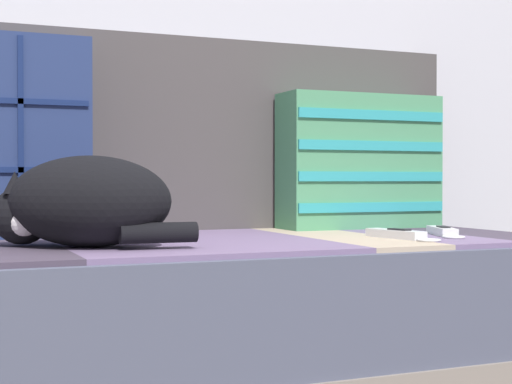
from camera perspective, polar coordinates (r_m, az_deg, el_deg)
The scene contains 6 objects.
couch at distance 1.69m, azimuth -8.43°, elevation -10.26°, with size 1.89×0.78×0.40m.
sofa_backrest at distance 1.97m, azimuth -10.77°, elevation 4.23°, with size 1.85×0.14×0.48m.
throw_pillow_striped at distance 2.06m, azimuth 7.55°, elevation 2.21°, with size 0.43×0.14×0.35m.
sleeping_cat at distance 1.50m, azimuth -12.62°, elevation -0.84°, with size 0.38×0.34×0.17m.
game_remote_near at distance 1.71m, azimuth 10.28°, elevation -3.05°, with size 0.08×0.21×0.02m.
game_remote_far at distance 1.82m, azimuth 13.44°, elevation -2.81°, with size 0.11×0.19×0.02m.
Camera 1 is at (-0.41, -1.45, 0.52)m, focal length 55.00 mm.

